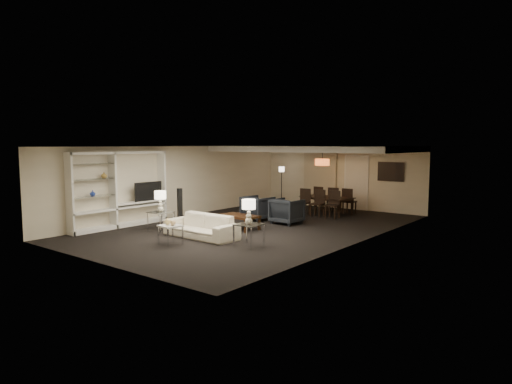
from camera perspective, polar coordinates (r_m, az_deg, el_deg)
The scene contains 35 objects.
floor at distance 14.23m, azimuth -0.00°, elevation -4.41°, with size 11.00×11.00×0.00m, color black.
ceiling at distance 13.99m, azimuth -0.00°, elevation 5.71°, with size 7.00×11.00×0.02m, color silver.
wall_back at distance 18.67m, azimuth 10.53°, elevation 1.84°, with size 7.00×0.02×2.50m, color beige.
wall_front at distance 10.35m, azimuth -19.26°, elevation -1.67°, with size 7.00×0.02×2.50m, color beige.
wall_left at distance 16.45m, azimuth -9.61°, elevation 1.31°, with size 0.02×11.00×2.50m, color beige.
wall_right at distance 12.21m, azimuth 13.00°, elevation -0.36°, with size 0.02×11.00×2.50m, color beige.
ceiling_soffit at distance 16.88m, azimuth 7.42°, elevation 5.37°, with size 7.00×4.00×0.20m, color silver.
curtains at distance 19.04m, azimuth 8.02°, elevation 1.81°, with size 1.50×0.12×2.40m, color beige.
door at distance 18.34m, azimuth 12.41°, elevation 1.10°, with size 0.90×0.05×2.10m, color silver.
painting at distance 17.73m, azimuth 16.51°, elevation 2.45°, with size 0.95×0.04×0.65m, color #142D38.
media_unit at distance 14.69m, azimuth -16.65°, elevation 0.30°, with size 0.38×3.40×2.35m, color white, non-canonical shape.
pendant_light at distance 16.74m, azimuth 8.28°, elevation 3.71°, with size 0.52×0.52×0.24m, color #D8591E.
sofa at distance 12.69m, azimuth -6.88°, elevation -4.25°, with size 2.20×0.86×0.64m, color beige.
coffee_table at distance 13.86m, azimuth -2.17°, elevation -3.78°, with size 1.21×0.71×0.43m, color black, non-canonical shape.
armchair_left at distance 15.51m, azimuth 0.23°, elevation -2.01°, with size 0.88×0.90×0.82m, color black.
armchair_right at distance 14.80m, azimuth 3.89°, elevation -2.41°, with size 0.88×0.90×0.82m, color black.
side_table_left at distance 13.94m, azimuth -11.82°, elevation -3.58°, with size 0.61×0.61×0.56m, color silver, non-canonical shape.
side_table_right at distance 11.57m, azimuth -0.90°, elevation -5.41°, with size 0.61×0.61×0.56m, color silver, non-canonical shape.
table_lamp_left at distance 13.85m, azimuth -11.87°, elevation -1.15°, with size 0.34×0.34×0.63m, color beige, non-canonical shape.
table_lamp_right at distance 11.47m, azimuth -0.91°, elevation -2.49°, with size 0.34×0.34×0.63m, color beige, non-canonical shape.
marble_table at distance 11.97m, azimuth -10.63°, elevation -5.28°, with size 0.50×0.50×0.50m, color white, non-canonical shape.
gold_gourd_a at distance 11.98m, azimuth -10.97°, elevation -3.65°, with size 0.16×0.16×0.16m, color #E3C578.
gold_gourd_b at distance 11.83m, azimuth -10.34°, elevation -3.81°, with size 0.14×0.14×0.14m, color tan.
television at distance 15.26m, azimuth -13.55°, elevation 0.12°, with size 0.14×1.05×0.60m, color black.
vase_blue at distance 14.18m, azimuth -19.75°, elevation -0.13°, with size 0.16×0.16×0.17m, color #223895.
vase_amber at distance 14.35m, azimuth -18.47°, elevation 2.02°, with size 0.17×0.17×0.18m, color #AA8438.
floor_speaker at distance 14.68m, azimuth -9.50°, elevation -1.83°, with size 0.13×0.13×1.18m, color black.
dining_table at distance 16.94m, azimuth 8.79°, elevation -1.70°, with size 1.82×1.02×0.64m, color black.
chair_nl at distance 16.67m, azimuth 5.90°, elevation -1.25°, with size 0.44×0.44×0.95m, color black, non-canonical shape.
chair_nm at distance 16.36m, azimuth 7.67°, elevation -1.41°, with size 0.44×0.44×0.95m, color black, non-canonical shape.
chair_nr at distance 16.07m, azimuth 9.51°, elevation -1.57°, with size 0.44×0.44×0.95m, color black, non-canonical shape.
chair_fl at distance 17.78m, azimuth 8.15°, elevation -0.83°, with size 0.44×0.44×0.95m, color black, non-canonical shape.
chair_fm at distance 17.49m, azimuth 9.85°, elevation -0.97°, with size 0.44×0.44×0.95m, color black, non-canonical shape.
chair_fr at distance 17.21m, azimuth 11.60°, elevation -1.11°, with size 0.44×0.44×0.95m, color black, non-canonical shape.
floor_lamp at distance 19.37m, azimuth 3.21°, elevation 0.78°, with size 0.23×0.23×1.62m, color black, non-canonical shape.
Camera 1 is at (8.68, -10.98, 2.57)m, focal length 32.00 mm.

